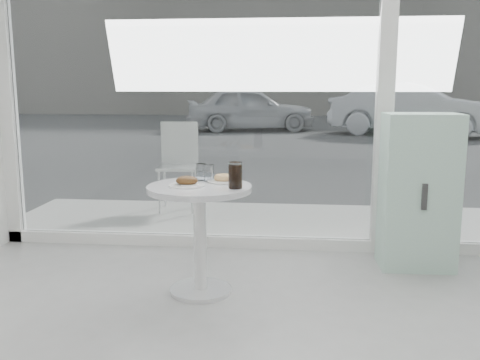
# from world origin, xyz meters

# --- Properties ---
(storefront) EXTENTS (5.00, 0.14, 3.00)m
(storefront) POSITION_xyz_m (0.07, 3.00, 1.71)
(storefront) COLOR white
(storefront) RESTS_ON ground
(main_table) EXTENTS (0.72, 0.72, 0.77)m
(main_table) POSITION_xyz_m (-0.50, 1.90, 0.55)
(main_table) COLOR silver
(main_table) RESTS_ON ground
(patio_deck) EXTENTS (5.60, 1.60, 0.05)m
(patio_deck) POSITION_xyz_m (0.00, 3.80, 0.03)
(patio_deck) COLOR beige
(patio_deck) RESTS_ON ground
(street) EXTENTS (40.00, 24.00, 0.00)m
(street) POSITION_xyz_m (0.00, 16.00, -0.00)
(street) COLOR #393939
(street) RESTS_ON ground
(far_building) EXTENTS (40.00, 2.00, 8.00)m
(far_building) POSITION_xyz_m (0.00, 25.00, 4.00)
(far_building) COLOR gray
(far_building) RESTS_ON ground
(mint_cabinet) EXTENTS (0.58, 0.41, 1.23)m
(mint_cabinet) POSITION_xyz_m (1.13, 2.61, 0.62)
(mint_cabinet) COLOR #9AC4AF
(mint_cabinet) RESTS_ON ground
(patio_chair) EXTENTS (0.46, 0.46, 0.99)m
(patio_chair) POSITION_xyz_m (-1.15, 4.24, 0.61)
(patio_chair) COLOR silver
(patio_chair) RESTS_ON patio_deck
(car_white) EXTENTS (4.26, 2.31, 1.38)m
(car_white) POSITION_xyz_m (-1.24, 15.40, 0.69)
(car_white) COLOR silver
(car_white) RESTS_ON street
(car_silver) EXTENTS (4.84, 3.03, 1.50)m
(car_silver) POSITION_xyz_m (3.52, 14.08, 0.75)
(car_silver) COLOR #B2B5BA
(car_silver) RESTS_ON street
(plate_fritter) EXTENTS (0.25, 0.25, 0.07)m
(plate_fritter) POSITION_xyz_m (-0.58, 1.87, 0.80)
(plate_fritter) COLOR white
(plate_fritter) RESTS_ON main_table
(plate_donut) EXTENTS (0.23, 0.23, 0.06)m
(plate_donut) POSITION_xyz_m (-0.35, 2.05, 0.79)
(plate_donut) COLOR white
(plate_donut) RESTS_ON main_table
(water_tumbler_a) EXTENTS (0.07, 0.07, 0.12)m
(water_tumbler_a) POSITION_xyz_m (-0.52, 2.11, 0.82)
(water_tumbler_a) COLOR white
(water_tumbler_a) RESTS_ON main_table
(water_tumbler_b) EXTENTS (0.07, 0.07, 0.12)m
(water_tumbler_b) POSITION_xyz_m (-0.46, 2.08, 0.82)
(water_tumbler_b) COLOR white
(water_tumbler_b) RESTS_ON main_table
(cola_glass) EXTENTS (0.09, 0.09, 0.18)m
(cola_glass) POSITION_xyz_m (-0.24, 1.83, 0.86)
(cola_glass) COLOR white
(cola_glass) RESTS_ON main_table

